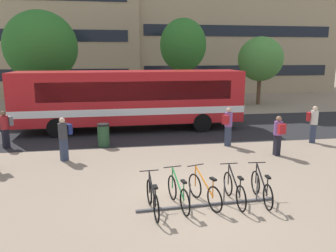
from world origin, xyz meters
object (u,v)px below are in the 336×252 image
at_px(parked_bicycle_black_4, 261,188).
at_px(trash_bin, 104,135).
at_px(city_bus, 129,98).
at_px(commuter_red_pack_1, 228,124).
at_px(commuter_red_pack_0, 313,122).
at_px(street_tree_0, 41,47).
at_px(parked_bicycle_orange_2, 204,191).
at_px(commuter_grey_pack_4, 5,127).
at_px(commuter_navy_pack_5, 64,136).
at_px(parked_bicycle_green_1, 178,194).
at_px(commuter_red_pack_3, 278,133).
at_px(parked_bicycle_black_3, 234,190).
at_px(street_tree_1, 261,59).
at_px(street_tree_2, 183,45).
at_px(parked_bicycle_black_0, 153,199).

xyz_separation_m(parked_bicycle_black_4, trash_bin, (-4.53, 6.58, 0.13)).
xyz_separation_m(city_bus, commuter_red_pack_1, (4.20, -4.04, -0.76)).
relative_size(parked_bicycle_black_4, commuter_red_pack_0, 0.99).
xyz_separation_m(trash_bin, street_tree_0, (-4.36, 9.78, 4.08)).
xyz_separation_m(parked_bicycle_orange_2, commuter_grey_pack_4, (-7.13, 6.92, 0.58)).
bearing_deg(commuter_navy_pack_5, commuter_red_pack_1, 147.12).
height_order(parked_bicycle_green_1, commuter_red_pack_3, commuter_red_pack_3).
distance_m(parked_bicycle_black_4, commuter_grey_pack_4, 11.22).
bearing_deg(commuter_navy_pack_5, parked_bicycle_black_3, 96.87).
relative_size(commuter_red_pack_1, street_tree_1, 0.32).
height_order(city_bus, commuter_navy_pack_5, city_bus).
bearing_deg(commuter_red_pack_3, parked_bicycle_orange_2, 129.21).
relative_size(commuter_red_pack_3, street_tree_2, 0.24).
xyz_separation_m(commuter_grey_pack_4, street_tree_0, (-0.13, 9.37, 3.64)).
bearing_deg(commuter_navy_pack_5, parked_bicycle_black_0, 79.36).
xyz_separation_m(parked_bicycle_black_0, street_tree_1, (10.94, 17.88, 3.33)).
relative_size(parked_bicycle_black_4, street_tree_0, 0.24).
height_order(commuter_navy_pack_5, street_tree_1, street_tree_1).
height_order(parked_bicycle_green_1, parked_bicycle_black_4, same).
height_order(parked_bicycle_black_0, street_tree_2, street_tree_2).
height_order(parked_bicycle_black_4, commuter_grey_pack_4, commuter_grey_pack_4).
bearing_deg(parked_bicycle_black_0, parked_bicycle_green_1, -76.96).
distance_m(commuter_grey_pack_4, street_tree_1, 19.96).
height_order(parked_bicycle_black_0, street_tree_0, street_tree_0).
height_order(commuter_grey_pack_4, street_tree_0, street_tree_0).
height_order(parked_bicycle_black_3, commuter_red_pack_0, commuter_red_pack_0).
relative_size(parked_bicycle_black_4, commuter_navy_pack_5, 1.01).
bearing_deg(parked_bicycle_black_3, parked_bicycle_green_1, 89.98).
bearing_deg(parked_bicycle_black_3, parked_bicycle_black_0, 95.35).
bearing_deg(commuter_grey_pack_4, parked_bicycle_orange_2, 88.16).
relative_size(parked_bicycle_black_0, street_tree_2, 0.25).
relative_size(street_tree_0, street_tree_1, 1.28).
height_order(parked_bicycle_black_0, commuter_red_pack_3, commuter_red_pack_3).
relative_size(parked_bicycle_orange_2, commuter_grey_pack_4, 1.00).
height_order(commuter_red_pack_0, commuter_red_pack_3, commuter_red_pack_0).
height_order(parked_bicycle_green_1, trash_bin, trash_bin).
bearing_deg(street_tree_2, commuter_navy_pack_5, -119.06).
xyz_separation_m(parked_bicycle_green_1, parked_bicycle_black_3, (1.58, 0.00, 0.00)).
bearing_deg(street_tree_2, commuter_red_pack_0, -73.83).
distance_m(parked_bicycle_orange_2, commuter_navy_pack_5, 6.37).
height_order(parked_bicycle_black_4, commuter_red_pack_1, commuter_red_pack_1).
bearing_deg(commuter_red_pack_3, parked_bicycle_black_3, 135.97).
distance_m(parked_bicycle_orange_2, street_tree_2, 18.82).
bearing_deg(parked_bicycle_green_1, street_tree_1, -38.76).
bearing_deg(parked_bicycle_orange_2, trash_bin, 7.46).
bearing_deg(commuter_navy_pack_5, street_tree_0, -116.94).
distance_m(parked_bicycle_black_0, parked_bicycle_orange_2, 1.48).
height_order(trash_bin, street_tree_0, street_tree_0).
relative_size(city_bus, street_tree_2, 1.75).
distance_m(parked_bicycle_green_1, parked_bicycle_black_3, 1.58).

